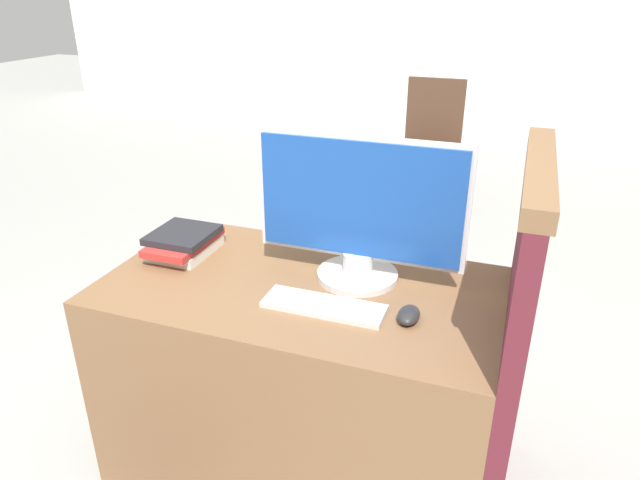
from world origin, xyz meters
The scene contains 7 objects.
desk centered at (0.00, 0.34, 0.37)m, with size 1.21×0.68×0.73m.
carrel_divider centered at (0.63, 0.35, 0.60)m, with size 0.07×0.71×1.19m.
monitor centered at (0.15, 0.44, 0.95)m, with size 0.64×0.25×0.45m.
keyboard centered at (0.12, 0.23, 0.74)m, with size 0.35×0.11×0.02m.
mouse centered at (0.36, 0.25, 0.75)m, with size 0.06×0.10×0.04m.
book_stack centered at (-0.45, 0.41, 0.77)m, with size 0.20×0.28×0.08m.
far_chair centered at (-0.09, 3.27, 0.49)m, with size 0.44×0.44×0.91m.
Camera 1 is at (0.58, -1.09, 1.58)m, focal length 32.00 mm.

